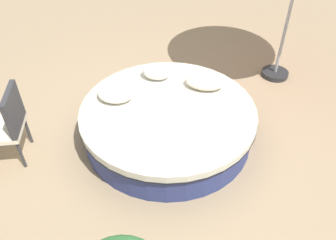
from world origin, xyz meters
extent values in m
plane|color=#9E8466|center=(0.00, 0.00, 0.00)|extent=(16.00, 16.00, 0.00)
cylinder|color=navy|center=(0.00, 0.00, 0.19)|extent=(2.21, 2.21, 0.38)
cylinder|color=black|center=(0.00, 0.00, 0.38)|extent=(2.28, 2.28, 0.02)
cylinder|color=beige|center=(0.00, 0.00, 0.43)|extent=(2.27, 2.27, 0.10)
ellipsoid|color=beige|center=(-0.39, -0.59, 0.56)|extent=(0.53, 0.36, 0.16)
ellipsoid|color=white|center=(0.31, -0.66, 0.58)|extent=(0.40, 0.29, 0.21)
ellipsoid|color=silver|center=(0.72, -0.08, 0.55)|extent=(0.48, 0.40, 0.15)
cylinder|color=#333338|center=(1.62, 0.91, 0.21)|extent=(0.04, 0.04, 0.42)
cylinder|color=#333338|center=(1.77, 0.50, 0.21)|extent=(0.04, 0.04, 0.42)
cube|color=silver|center=(1.89, 0.77, 0.45)|extent=(0.64, 0.65, 0.06)
cube|color=#333338|center=(1.69, 0.70, 0.73)|extent=(0.22, 0.51, 0.50)
cylinder|color=#262628|center=(-1.45, -1.84, 0.04)|extent=(0.44, 0.44, 0.08)
cylinder|color=#99999E|center=(-1.45, -1.84, 1.26)|extent=(0.05, 0.05, 2.51)
camera|label=1|loc=(-0.73, 3.39, 3.27)|focal=37.15mm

